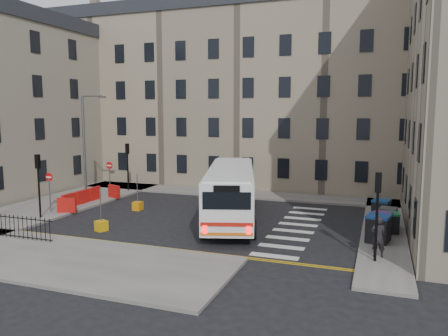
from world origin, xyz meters
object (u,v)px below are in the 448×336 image
Objects in this scene: wheelie_bin_e at (381,210)px; pedestrian at (378,237)px; bollard_chevron at (101,226)px; wheelie_bin_d at (388,218)px; wheelie_bin_c at (390,222)px; wheelie_bin_a at (378,228)px; wheelie_bin_b at (381,223)px; bollard_yellow at (138,206)px; streetlamp at (84,146)px; bus at (231,190)px.

pedestrian is (-0.11, -7.71, 0.32)m from wheelie_bin_e.
wheelie_bin_d is at bearing 20.53° from bollard_chevron.
wheelie_bin_e is at bearing 88.85° from wheelie_bin_c.
wheelie_bin_a is 2.54× the size of bollard_chevron.
wheelie_bin_c is at bearing 87.23° from wheelie_bin_a.
wheelie_bin_b is 16.34m from bollard_yellow.
streetlamp is 22.39m from wheelie_bin_a.
wheelie_bin_b is 0.79m from wheelie_bin_c.
streetlamp is at bearing 165.11° from bollard_yellow.
streetlamp is 22.99m from pedestrian.
wheelie_bin_e is (-0.48, 3.00, 0.07)m from wheelie_bin_c.
wheelie_bin_a is 16.43m from bollard_yellow.
pedestrian reaches higher than bollard_yellow.
wheelie_bin_e reaches higher than bollard_chevron.
streetlamp is at bearing -178.42° from wheelie_bin_a.
bollard_chevron is at bearing -47.58° from streetlamp.
bus is 7.33m from bollard_yellow.
bollard_chevron is (-6.28, -5.13, -1.63)m from bus.
streetlamp is 22.53m from wheelie_bin_d.
pedestrian is (9.06, -5.00, -0.82)m from bus.
bollard_chevron is (-15.92, -4.83, -0.43)m from wheelie_bin_c.
wheelie_bin_a is 0.79× the size of pedestrian.
wheelie_bin_e is (9.16, 2.71, -1.14)m from bus.
wheelie_bin_a reaches higher than wheelie_bin_e.
streetlamp reaches higher than wheelie_bin_c.
streetlamp reaches higher than pedestrian.
bollard_yellow is (-16.28, 1.29, -0.48)m from wheelie_bin_b.
bollard_yellow is at bearing -158.28° from wheelie_bin_e.
wheelie_bin_d is at bearing 93.70° from wheelie_bin_a.
wheelie_bin_d reaches higher than bollard_chevron.
bollard_chevron is (6.38, -6.98, -4.04)m from streetlamp.
wheelie_bin_c is at bearing -67.37° from wheelie_bin_e.
pedestrian is at bearing -70.39° from wheelie_bin_b.
wheelie_bin_c is at bearing 72.27° from wheelie_bin_b.
wheelie_bin_c is at bearing -5.49° from streetlamp.
wheelie_bin_c is at bearing -2.31° from bollard_yellow.
bus is at bearing -164.80° from wheelie_bin_b.
wheelie_bin_c is (9.64, -0.30, -1.20)m from bus.
bollard_yellow is at bearing -177.13° from wheelie_bin_a.
bus is 8.27m from bollard_chevron.
wheelie_bin_a is at bearing -32.14° from bus.
streetlamp is at bearing -166.33° from wheelie_bin_b.
pedestrian is at bearing -84.84° from wheelie_bin_d.
streetlamp reaches higher than wheelie_bin_a.
bus is at bearing -8.31° from streetlamp.
wheelie_bin_e is at bearing -99.39° from pedestrian.
wheelie_bin_a reaches higher than bollard_yellow.
bollard_yellow is at bearing -163.65° from wheelie_bin_b.
wheelie_bin_b reaches higher than bollard_chevron.
wheelie_bin_c reaches higher than bollard_yellow.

